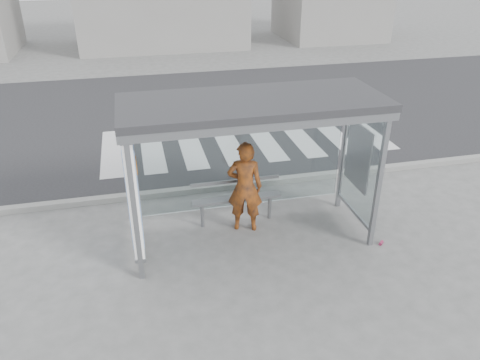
% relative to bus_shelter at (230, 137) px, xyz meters
% --- Properties ---
extents(ground, '(80.00, 80.00, 0.00)m').
position_rel_bus_shelter_xyz_m(ground, '(0.37, -0.06, -1.98)').
color(ground, '#60605E').
rests_on(ground, ground).
extents(road, '(30.00, 10.00, 0.01)m').
position_rel_bus_shelter_xyz_m(road, '(0.37, 6.94, -1.98)').
color(road, '#262628').
rests_on(road, ground).
extents(curb, '(30.00, 0.18, 0.12)m').
position_rel_bus_shelter_xyz_m(curb, '(0.37, 1.89, -1.92)').
color(curb, gray).
rests_on(curb, ground).
extents(crosswalk, '(7.55, 3.00, 0.00)m').
position_rel_bus_shelter_xyz_m(crosswalk, '(1.37, 4.44, -1.98)').
color(crosswalk, silver).
rests_on(crosswalk, ground).
extents(bus_shelter, '(4.25, 1.65, 2.62)m').
position_rel_bus_shelter_xyz_m(bus_shelter, '(0.00, 0.00, 0.00)').
color(bus_shelter, gray).
rests_on(bus_shelter, ground).
extents(person, '(0.73, 0.57, 1.75)m').
position_rel_bus_shelter_xyz_m(person, '(0.32, 0.27, -1.11)').
color(person, orange).
rests_on(person, ground).
extents(bench, '(1.69, 0.21, 0.87)m').
position_rel_bus_shelter_xyz_m(bench, '(0.22, 0.52, -1.46)').
color(bench, slate).
rests_on(bench, ground).
extents(soda_can, '(0.12, 0.12, 0.06)m').
position_rel_bus_shelter_xyz_m(soda_can, '(2.57, -0.81, -1.95)').
color(soda_can, '#C53A69').
rests_on(soda_can, ground).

